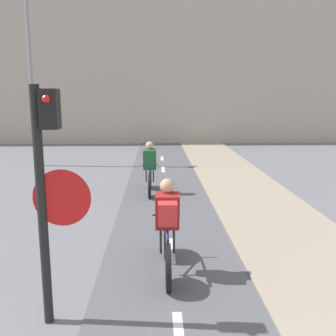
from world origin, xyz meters
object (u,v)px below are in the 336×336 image
cyclist_near (167,230)px  cyclist_far (150,171)px  traffic_light_pole (48,180)px  street_lamp_far (29,48)px

cyclist_near → cyclist_far: size_ratio=1.03×
traffic_light_pole → street_lamp_far: street_lamp_far is taller
cyclist_far → cyclist_near: bearing=-86.0°
cyclist_near → cyclist_far: bearing=94.0°
street_lamp_far → cyclist_near: size_ratio=4.21×
street_lamp_far → cyclist_near: bearing=-62.4°
street_lamp_far → cyclist_far: (4.57, -4.52, -3.82)m
cyclist_far → traffic_light_pole: bearing=-99.8°
cyclist_near → street_lamp_far: bearing=117.6°
traffic_light_pole → cyclist_near: traffic_light_pole is taller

